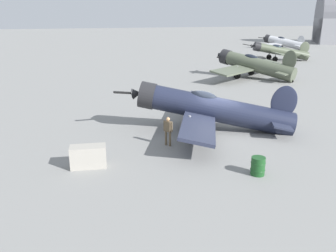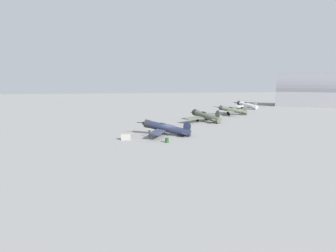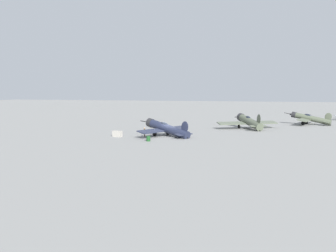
{
  "view_description": "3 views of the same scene",
  "coord_description": "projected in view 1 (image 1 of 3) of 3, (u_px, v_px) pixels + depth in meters",
  "views": [
    {
      "loc": [
        -10.04,
        -18.49,
        6.68
      ],
      "look_at": [
        -3.77,
        -1.48,
        1.1
      ],
      "focal_mm": 38.2,
      "sensor_mm": 36.0,
      "label": 1
    },
    {
      "loc": [
        -9.31,
        -50.24,
        10.24
      ],
      "look_at": [
        0.0,
        0.0,
        1.8
      ],
      "focal_mm": 28.56,
      "sensor_mm": 36.0,
      "label": 2
    },
    {
      "loc": [
        16.26,
        -56.07,
        7.87
      ],
      "look_at": [
        0.0,
        0.0,
        1.8
      ],
      "focal_mm": 36.42,
      "sensor_mm": 36.0,
      "label": 3
    }
  ],
  "objects": [
    {
      "name": "airplane_mid_apron",
      "position": [
        253.0,
        65.0,
        39.91
      ],
      "size": [
        12.28,
        9.56,
        3.43
      ],
      "rotation": [
        0.0,
        0.0,
        2.09
      ],
      "color": "#4C5442",
      "rests_on": "ground_plane"
    },
    {
      "name": "airplane_foreground",
      "position": [
        210.0,
        109.0,
        21.52
      ],
      "size": [
        10.34,
        10.59,
        3.21
      ],
      "rotation": [
        0.0,
        0.0,
        2.67
      ],
      "color": "#1E2338",
      "rests_on": "ground_plane"
    },
    {
      "name": "ground_plane",
      "position": [
        217.0,
        130.0,
        21.86
      ],
      "size": [
        400.0,
        400.0,
        0.0
      ],
      "primitive_type": "plane",
      "color": "gray"
    },
    {
      "name": "airplane_far_line",
      "position": [
        279.0,
        51.0,
        55.77
      ],
      "size": [
        10.18,
        11.13,
        3.03
      ],
      "rotation": [
        0.0,
        0.0,
        2.82
      ],
      "color": "#4C5442",
      "rests_on": "ground_plane"
    },
    {
      "name": "fuel_drum",
      "position": [
        258.0,
        166.0,
        15.62
      ],
      "size": [
        0.65,
        0.65,
        0.82
      ],
      "color": "#19471E",
      "rests_on": "ground_plane"
    },
    {
      "name": "equipment_crate",
      "position": [
        88.0,
        157.0,
        16.39
      ],
      "size": [
        1.73,
        1.04,
        1.03
      ],
      "rotation": [
        0.0,
        0.0,
        6.11
      ],
      "color": "#9E998E",
      "rests_on": "ground_plane"
    },
    {
      "name": "ground_crew_mechanic",
      "position": [
        168.0,
        129.0,
        19.01
      ],
      "size": [
        0.4,
        0.55,
        1.59
      ],
      "rotation": [
        0.0,
        0.0,
        3.65
      ],
      "color": "brown",
      "rests_on": "ground_plane"
    },
    {
      "name": "airplane_outer_stand",
      "position": [
        283.0,
        42.0,
        75.39
      ],
      "size": [
        11.1,
        8.76,
        3.07
      ],
      "rotation": [
        0.0,
        0.0,
        2.07
      ],
      "color": "#B7BABF",
      "rests_on": "ground_plane"
    }
  ]
}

